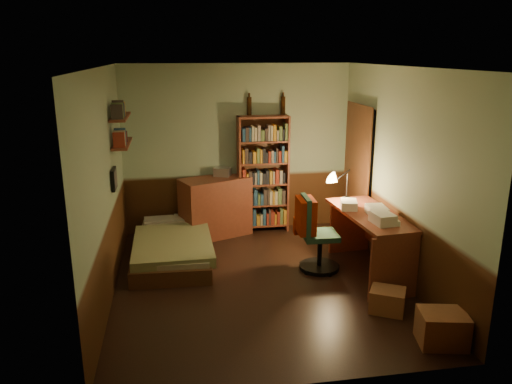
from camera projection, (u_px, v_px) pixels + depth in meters
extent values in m
cube|color=black|center=(259.00, 283.00, 6.19)|extent=(3.50, 4.00, 0.02)
cube|color=silver|center=(260.00, 66.00, 5.48)|extent=(3.50, 4.00, 0.02)
cube|color=#8DA485|center=(237.00, 149.00, 7.74)|extent=(3.50, 0.02, 2.60)
cube|color=#8DA485|center=(104.00, 188.00, 5.56)|extent=(0.02, 4.00, 2.60)
cube|color=#8DA485|center=(401.00, 175.00, 6.11)|extent=(0.02, 4.00, 2.60)
cube|color=#8DA485|center=(303.00, 244.00, 3.93)|extent=(3.50, 0.02, 2.60)
cube|color=black|center=(358.00, 174.00, 7.42)|extent=(0.06, 0.90, 2.00)
cube|color=#492916|center=(356.00, 175.00, 7.42)|extent=(0.02, 0.98, 2.08)
cube|color=#748950|center=(173.00, 239.00, 6.87)|extent=(1.06, 1.88, 0.55)
cube|color=brown|center=(215.00, 207.00, 7.68)|extent=(1.15, 0.86, 0.91)
cube|color=#B2B2B7|center=(222.00, 172.00, 7.68)|extent=(0.30, 0.27, 0.13)
cube|color=brown|center=(263.00, 175.00, 7.76)|extent=(0.79, 0.28, 1.83)
cylinder|color=black|center=(249.00, 106.00, 7.54)|extent=(0.08, 0.08, 0.27)
cylinder|color=black|center=(283.00, 106.00, 7.62)|extent=(0.09, 0.09, 0.28)
cube|color=brown|center=(369.00, 243.00, 6.37)|extent=(0.75, 1.56, 0.81)
cube|color=silver|center=(349.00, 205.00, 6.42)|extent=(0.26, 0.31, 0.11)
cone|color=black|center=(347.00, 180.00, 6.80)|extent=(0.16, 0.16, 0.52)
cube|color=#274C38|center=(320.00, 229.00, 6.43)|extent=(0.57, 0.51, 1.11)
cube|color=#B52807|center=(326.00, 175.00, 5.98)|extent=(0.34, 0.43, 0.45)
cube|color=brown|center=(122.00, 144.00, 6.54)|extent=(0.20, 0.90, 0.03)
cube|color=brown|center=(120.00, 117.00, 6.44)|extent=(0.20, 0.90, 0.03)
cube|color=black|center=(114.00, 179.00, 6.15)|extent=(0.04, 0.32, 0.26)
cube|color=#985E3C|center=(442.00, 328.00, 4.85)|extent=(0.51, 0.44, 0.33)
cube|color=#985E3C|center=(387.00, 300.00, 5.48)|extent=(0.47, 0.44, 0.26)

